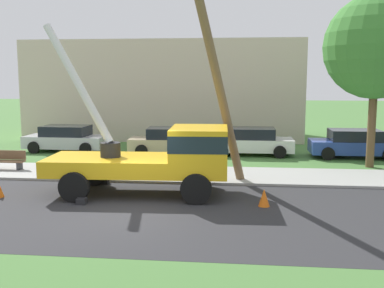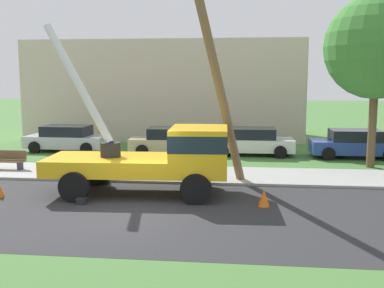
% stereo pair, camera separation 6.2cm
% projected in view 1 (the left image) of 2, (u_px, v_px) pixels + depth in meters
% --- Properties ---
extents(ground_plane, '(120.00, 120.00, 0.00)m').
position_uv_depth(ground_plane, '(182.00, 150.00, 25.88)').
color(ground_plane, '#477538').
extents(road_asphalt, '(80.00, 7.42, 0.01)m').
position_uv_depth(road_asphalt, '(132.00, 211.00, 14.06)').
color(road_asphalt, '#2B2B2D').
rests_on(road_asphalt, ground).
extents(sidewalk_strip, '(80.00, 3.23, 0.10)m').
position_uv_depth(sidewalk_strip, '(162.00, 174.00, 19.30)').
color(sidewalk_strip, '#9E9E99').
rests_on(sidewalk_strip, ground).
extents(utility_truck, '(6.86, 3.21, 5.98)m').
position_uv_depth(utility_truck, '(162.00, 154.00, 15.94)').
color(utility_truck, gold).
rests_on(utility_truck, ground).
extents(leaning_utility_pole, '(2.47, 3.19, 8.54)m').
position_uv_depth(leaning_utility_pole, '(215.00, 68.00, 16.35)').
color(leaning_utility_pole, brown).
rests_on(leaning_utility_pole, ground).
extents(traffic_cone_ahead, '(0.36, 0.36, 0.56)m').
position_uv_depth(traffic_cone_ahead, '(264.00, 198.00, 14.55)').
color(traffic_cone_ahead, orange).
rests_on(traffic_cone_ahead, ground).
extents(parked_sedan_silver, '(4.46, 2.12, 1.42)m').
position_uv_depth(parked_sedan_silver, '(66.00, 139.00, 25.43)').
color(parked_sedan_silver, '#B7B7BF').
rests_on(parked_sedan_silver, ground).
extents(parked_sedan_tan, '(4.49, 2.17, 1.42)m').
position_uv_depth(parked_sedan_tan, '(171.00, 141.00, 24.38)').
color(parked_sedan_tan, tan).
rests_on(parked_sedan_tan, ground).
extents(parked_sedan_white, '(4.41, 2.03, 1.42)m').
position_uv_depth(parked_sedan_white, '(251.00, 141.00, 24.27)').
color(parked_sedan_white, silver).
rests_on(parked_sedan_white, ground).
extents(parked_sedan_blue, '(4.41, 2.04, 1.42)m').
position_uv_depth(parked_sedan_blue, '(354.00, 144.00, 23.44)').
color(parked_sedan_blue, '#263F99').
rests_on(parked_sedan_blue, ground).
extents(park_bench, '(1.60, 0.45, 0.90)m').
position_uv_depth(park_bench, '(7.00, 161.00, 20.03)').
color(park_bench, brown).
rests_on(park_bench, ground).
extents(roadside_tree_far, '(4.58, 4.58, 7.65)m').
position_uv_depth(roadside_tree_far, '(376.00, 47.00, 20.29)').
color(roadside_tree_far, brown).
rests_on(roadside_tree_far, ground).
extents(lowrise_building_backdrop, '(18.00, 6.00, 6.40)m').
position_uv_depth(lowrise_building_backdrop, '(166.00, 90.00, 31.57)').
color(lowrise_building_backdrop, beige).
rests_on(lowrise_building_backdrop, ground).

